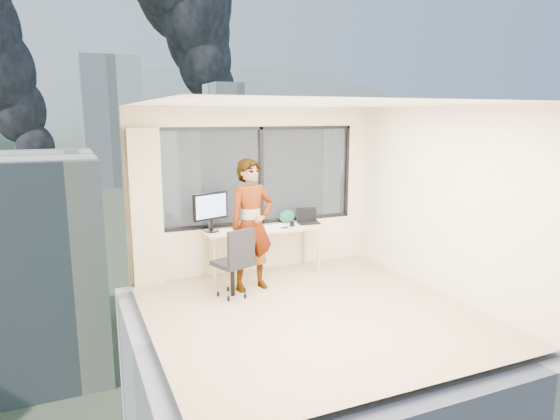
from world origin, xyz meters
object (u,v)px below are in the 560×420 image
monitor (211,212)px  handbag (287,216)px  desk (263,251)px  chair (232,261)px  game_console (250,224)px  laptop (309,217)px  person (251,225)px

monitor → handbag: (1.30, 0.11, -0.19)m
monitor → handbag: monitor is taller
desk → chair: bearing=-136.1°
game_console → laptop: bearing=-9.7°
desk → laptop: size_ratio=4.95×
chair → laptop: size_ratio=2.75×
monitor → handbag: size_ratio=2.17×
monitor → desk: bearing=-26.8°
chair → game_console: bearing=37.7°
desk → chair: chair is taller
person → laptop: bearing=15.4°
person → game_console: 0.76m
laptop → handbag: (-0.30, 0.20, -0.01)m
person → monitor: size_ratio=3.14×
person → laptop: 1.31m
desk → monitor: (-0.80, 0.10, 0.67)m
desk → handbag: 0.73m
laptop → person: bearing=-146.2°
monitor → game_console: bearing=-13.0°
chair → laptop: chair is taller
desk → laptop: bearing=1.0°
person → game_console: bearing=62.6°
chair → person: person is taller
person → monitor: (-0.41, 0.64, 0.11)m
person → laptop: person is taller
monitor → laptop: bearing=-22.6°
desk → chair: size_ratio=1.80×
chair → handbag: 1.58m
game_console → chair: bearing=-123.4°
person → chair: bearing=-162.6°
laptop → handbag: bearing=155.6°
laptop → handbag: laptop is taller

